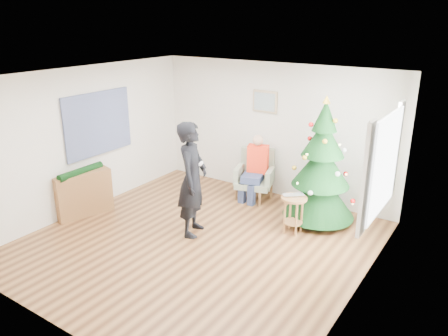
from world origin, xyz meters
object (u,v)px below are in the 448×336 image
Objects in this scene: christmas_tree at (321,167)px; standing_man at (192,179)px; stool at (293,214)px; armchair at (255,181)px; console at (83,194)px.

standing_man is (-1.55, -1.55, -0.06)m from christmas_tree.
christmas_tree is 2.19m from standing_man.
stool is 0.65× the size of armchair.
console reaches higher than stool.
armchair is at bearing 144.01° from stool.
console is (-2.18, -2.36, 0.04)m from armchair.
christmas_tree reaches higher than stool.
console is at bearing -149.64° from armchair.
armchair reaches higher than stool.
standing_man is (-1.37, -0.91, 0.62)m from stool.
console is at bearing -149.98° from christmas_tree.
christmas_tree is 2.22× the size of console.
christmas_tree reaches higher than standing_man.
console is (-3.61, -2.09, -0.60)m from christmas_tree.
stool is 3.73m from console.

